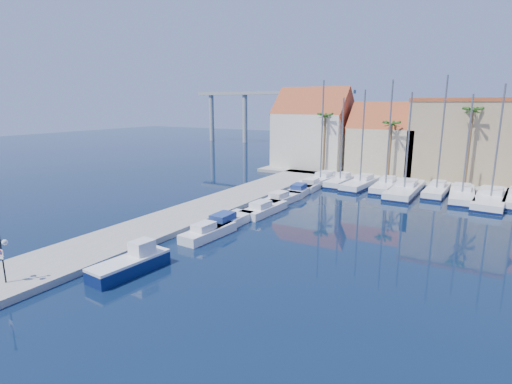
# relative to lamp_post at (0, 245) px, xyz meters

# --- Properties ---
(ground) EXTENTS (260.00, 260.00, 0.00)m
(ground) POSITION_rel_lamp_post_xyz_m (8.17, 5.43, -2.94)
(ground) COLOR black
(ground) RESTS_ON ground
(quay_west) EXTENTS (6.00, 77.00, 0.50)m
(quay_west) POSITION_rel_lamp_post_xyz_m (-0.83, 18.93, -2.69)
(quay_west) COLOR gray
(quay_west) RESTS_ON ground
(shore_north) EXTENTS (54.00, 16.00, 0.50)m
(shore_north) POSITION_rel_lamp_post_xyz_m (18.17, 53.43, -2.69)
(shore_north) COLOR gray
(shore_north) RESTS_ON ground
(lamp_post) EXTENTS (1.26, 0.40, 3.72)m
(lamp_post) POSITION_rel_lamp_post_xyz_m (0.00, 0.00, 0.00)
(lamp_post) COLOR black
(lamp_post) RESTS_ON quay_west
(fishing_boat) EXTENTS (2.32, 5.80, 1.98)m
(fishing_boat) POSITION_rel_lamp_post_xyz_m (4.58, 5.87, -2.28)
(fishing_boat) COLOR #0D1C4E
(fishing_boat) RESTS_ON ground
(motorboat_west_0) EXTENTS (2.16, 5.81, 1.40)m
(motorboat_west_0) POSITION_rel_lamp_post_xyz_m (4.64, 14.29, -2.44)
(motorboat_west_0) COLOR white
(motorboat_west_0) RESTS_ON ground
(motorboat_west_1) EXTENTS (2.33, 6.82, 1.40)m
(motorboat_west_1) POSITION_rel_lamp_post_xyz_m (4.26, 17.64, -2.44)
(motorboat_west_1) COLOR white
(motorboat_west_1) RESTS_ON ground
(motorboat_west_2) EXTENTS (2.31, 6.55, 1.40)m
(motorboat_west_2) POSITION_rel_lamp_post_xyz_m (4.99, 23.36, -2.44)
(motorboat_west_2) COLOR white
(motorboat_west_2) RESTS_ON ground
(motorboat_west_3) EXTENTS (2.46, 6.66, 1.40)m
(motorboat_west_3) POSITION_rel_lamp_post_xyz_m (4.52, 28.31, -2.44)
(motorboat_west_3) COLOR white
(motorboat_west_3) RESTS_ON ground
(motorboat_west_4) EXTENTS (2.64, 6.56, 1.40)m
(motorboat_west_4) POSITION_rel_lamp_post_xyz_m (4.45, 33.65, -2.44)
(motorboat_west_4) COLOR white
(motorboat_west_4) RESTS_ON ground
(motorboat_west_5) EXTENTS (2.57, 7.10, 1.40)m
(motorboat_west_5) POSITION_rel_lamp_post_xyz_m (4.33, 37.90, -2.44)
(motorboat_west_5) COLOR white
(motorboat_west_5) RESTS_ON ground
(motorboat_west_6) EXTENTS (1.67, 5.11, 1.40)m
(motorboat_west_6) POSITION_rel_lamp_post_xyz_m (4.97, 43.93, -2.44)
(motorboat_west_6) COLOR white
(motorboat_west_6) RESTS_ON ground
(sailboat_0) EXTENTS (3.46, 10.13, 14.30)m
(sailboat_0) POSITION_rel_lamp_post_xyz_m (4.36, 41.41, -2.33)
(sailboat_0) COLOR white
(sailboat_0) RESTS_ON ground
(sailboat_1) EXTENTS (2.36, 8.33, 12.01)m
(sailboat_1) POSITION_rel_lamp_post_xyz_m (6.99, 41.99, -2.33)
(sailboat_1) COLOR white
(sailboat_1) RESTS_ON ground
(sailboat_2) EXTENTS (3.40, 9.96, 13.01)m
(sailboat_2) POSITION_rel_lamp_post_xyz_m (9.93, 41.84, -2.35)
(sailboat_2) COLOR white
(sailboat_2) RESTS_ON ground
(sailboat_3) EXTENTS (2.60, 9.30, 14.17)m
(sailboat_3) POSITION_rel_lamp_post_xyz_m (13.24, 41.95, -2.32)
(sailboat_3) COLOR white
(sailboat_3) RESTS_ON ground
(sailboat_4) EXTENTS (3.19, 11.66, 12.59)m
(sailboat_4) POSITION_rel_lamp_post_xyz_m (15.90, 40.67, -2.38)
(sailboat_4) COLOR white
(sailboat_4) RESTS_ON ground
(sailboat_5) EXTENTS (2.61, 8.87, 14.55)m
(sailboat_5) POSITION_rel_lamp_post_xyz_m (19.43, 42.22, -2.30)
(sailboat_5) COLOR white
(sailboat_5) RESTS_ON ground
(sailboat_6) EXTENTS (3.28, 10.32, 12.32)m
(sailboat_6) POSITION_rel_lamp_post_xyz_m (22.32, 41.23, -2.36)
(sailboat_6) COLOR white
(sailboat_6) RESTS_ON ground
(sailboat_7) EXTENTS (3.83, 11.89, 13.36)m
(sailboat_7) POSITION_rel_lamp_post_xyz_m (25.38, 40.61, -2.37)
(sailboat_7) COLOR white
(sailboat_7) RESTS_ON ground
(building_0) EXTENTS (12.30, 9.00, 13.50)m
(building_0) POSITION_rel_lamp_post_xyz_m (-1.83, 52.43, 3.58)
(building_0) COLOR beige
(building_0) RESTS_ON shore_north
(building_1) EXTENTS (10.30, 8.00, 11.00)m
(building_1) POSITION_rel_lamp_post_xyz_m (10.17, 52.43, 2.35)
(building_1) COLOR tan
(building_1) RESTS_ON shore_north
(building_2) EXTENTS (14.20, 10.20, 11.50)m
(building_2) POSITION_rel_lamp_post_xyz_m (21.17, 53.43, 3.31)
(building_2) COLOR tan
(building_2) RESTS_ON shore_north
(palm_0) EXTENTS (2.60, 2.60, 10.15)m
(palm_0) POSITION_rel_lamp_post_xyz_m (2.17, 47.43, 6.14)
(palm_0) COLOR brown
(palm_0) RESTS_ON shore_north
(palm_1) EXTENTS (2.60, 2.60, 9.15)m
(palm_1) POSITION_rel_lamp_post_xyz_m (12.17, 47.43, 5.19)
(palm_1) COLOR brown
(palm_1) RESTS_ON shore_north
(palm_2) EXTENTS (2.60, 2.60, 11.15)m
(palm_2) POSITION_rel_lamp_post_xyz_m (22.17, 47.43, 7.07)
(palm_2) COLOR brown
(palm_2) RESTS_ON shore_north
(viaduct) EXTENTS (48.00, 2.20, 14.45)m
(viaduct) POSITION_rel_lamp_post_xyz_m (-30.90, 87.43, 7.30)
(viaduct) COLOR #9E9E99
(viaduct) RESTS_ON ground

